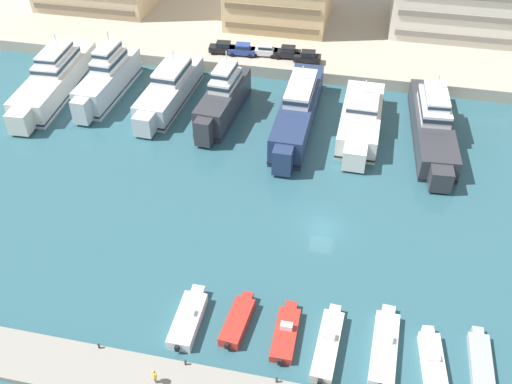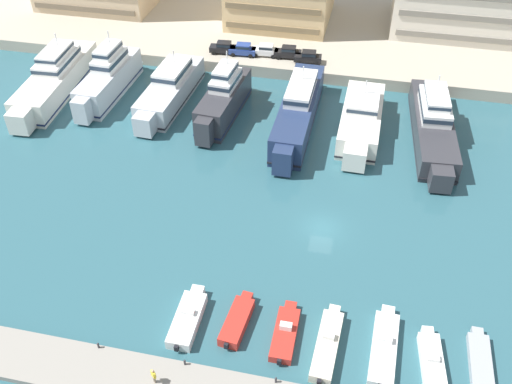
{
  "view_description": "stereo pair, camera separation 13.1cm",
  "coord_description": "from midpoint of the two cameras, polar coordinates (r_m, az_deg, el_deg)",
  "views": [
    {
      "loc": [
        2.3,
        -44.56,
        42.22
      ],
      "look_at": [
        -7.58,
        1.46,
        2.5
      ],
      "focal_mm": 40.0,
      "sensor_mm": 36.0,
      "label": 1
    },
    {
      "loc": [
        2.43,
        -44.53,
        42.22
      ],
      "look_at": [
        -7.58,
        1.46,
        2.5
      ],
      "focal_mm": 40.0,
      "sensor_mm": 36.0,
      "label": 2
    }
  ],
  "objects": [
    {
      "name": "motorboat_red_mid_left",
      "position": [
        51.68,
        2.93,
        -13.87
      ],
      "size": [
        1.99,
        6.6,
        1.39
      ],
      "color": "red",
      "rests_on": "ground"
    },
    {
      "name": "car_black_far_left",
      "position": [
        90.57,
        -3.38,
        14.26
      ],
      "size": [
        4.23,
        2.2,
        1.8
      ],
      "color": "black",
      "rests_on": "quay_promenade"
    },
    {
      "name": "yacht_silver_left",
      "position": [
        84.91,
        -14.66,
        10.96
      ],
      "size": [
        4.29,
        17.41,
        8.65
      ],
      "color": "silver",
      "rests_on": "ground"
    },
    {
      "name": "motorboat_white_center_right",
      "position": [
        51.92,
        17.2,
        -16.18
      ],
      "size": [
        2.49,
        7.45,
        1.22
      ],
      "color": "white",
      "rests_on": "ground"
    },
    {
      "name": "yacht_ivory_far_left",
      "position": [
        87.8,
        -19.54,
        10.66
      ],
      "size": [
        6.05,
        22.82,
        7.71
      ],
      "color": "silver",
      "rests_on": "ground"
    },
    {
      "name": "motorboat_white_center",
      "position": [
        52.0,
        12.67,
        -14.82
      ],
      "size": [
        2.43,
        8.56,
        1.33
      ],
      "color": "white",
      "rests_on": "ground"
    },
    {
      "name": "ground_plane",
      "position": [
        61.42,
        6.59,
        -3.6
      ],
      "size": [
        400.0,
        400.0,
        0.0
      ],
      "primitive_type": "plane",
      "color": "#2D5B66"
    },
    {
      "name": "yacht_charcoal_center_left",
      "position": [
        77.35,
        -3.38,
        9.24
      ],
      "size": [
        4.76,
        16.17,
        8.6
      ],
      "color": "#333338",
      "rests_on": "ground"
    },
    {
      "name": "yacht_navy_center",
      "position": [
        75.53,
        4.14,
        8.09
      ],
      "size": [
        4.33,
        22.76,
        7.21
      ],
      "color": "navy",
      "rests_on": "ground"
    },
    {
      "name": "bollard_west",
      "position": [
        52.05,
        -15.52,
        -14.58
      ],
      "size": [
        0.2,
        0.2,
        0.61
      ],
      "color": "#2D2D33",
      "rests_on": "pier_dock"
    },
    {
      "name": "bollard_east_mid",
      "position": [
        48.53,
        1.99,
        -18.25
      ],
      "size": [
        0.2,
        0.2,
        0.61
      ],
      "color": "#2D2D33",
      "rests_on": "pier_dock"
    },
    {
      "name": "car_black_center",
      "position": [
        87.99,
        5.14,
        13.35
      ],
      "size": [
        4.22,
        2.17,
        1.8
      ],
      "color": "black",
      "rests_on": "quay_promenade"
    },
    {
      "name": "bollard_west_mid",
      "position": [
        49.72,
        -7.16,
        -16.53
      ],
      "size": [
        0.2,
        0.2,
        0.61
      ],
      "color": "#2D2D33",
      "rests_on": "pier_dock"
    },
    {
      "name": "yacht_charcoal_mid_right",
      "position": [
        76.48,
        17.22,
        6.55
      ],
      "size": [
        5.91,
        22.53,
        7.53
      ],
      "color": "#333338",
      "rests_on": "ground"
    },
    {
      "name": "yacht_silver_mid_left",
      "position": [
        81.66,
        -8.7,
        10.12
      ],
      "size": [
        5.3,
        19.03,
        6.61
      ],
      "color": "silver",
      "rests_on": "ground"
    },
    {
      "name": "motorboat_grey_mid_right",
      "position": [
        53.3,
        21.51,
        -15.8
      ],
      "size": [
        1.84,
        7.46,
        0.81
      ],
      "color": "#9EA3A8",
      "rests_on": "ground"
    },
    {
      "name": "motorboat_cream_center_left",
      "position": [
        51.18,
        7.12,
        -14.86
      ],
      "size": [
        2.23,
        8.12,
        1.53
      ],
      "color": "beige",
      "rests_on": "ground"
    },
    {
      "name": "motorboat_red_left",
      "position": [
        52.31,
        -1.9,
        -12.74
      ],
      "size": [
        2.28,
        6.22,
        1.04
      ],
      "color": "red",
      "rests_on": "ground"
    },
    {
      "name": "car_white_mid_left",
      "position": [
        89.65,
        0.85,
        14.04
      ],
      "size": [
        4.19,
        2.11,
        1.8
      ],
      "color": "white",
      "rests_on": "quay_promenade"
    },
    {
      "name": "car_blue_left",
      "position": [
        89.85,
        -1.43,
        14.09
      ],
      "size": [
        4.19,
        2.12,
        1.8
      ],
      "color": "#28428E",
      "rests_on": "quay_promenade"
    },
    {
      "name": "car_black_center_left",
      "position": [
        89.15,
        3.13,
        13.83
      ],
      "size": [
        4.19,
        2.1,
        1.8
      ],
      "color": "black",
      "rests_on": "quay_promenade"
    },
    {
      "name": "pedestrian_near_edge",
      "position": [
        48.64,
        -10.22,
        -17.6
      ],
      "size": [
        0.53,
        0.45,
        1.65
      ],
      "color": "#7A6B56",
      "rests_on": "pier_dock"
    },
    {
      "name": "yacht_ivory_center_right",
      "position": [
        75.73,
        10.38,
        7.17
      ],
      "size": [
        5.24,
        18.15,
        6.17
      ],
      "color": "silver",
      "rests_on": "ground"
    },
    {
      "name": "motorboat_white_far_left",
      "position": [
        52.76,
        -6.86,
        -12.45
      ],
      "size": [
        2.23,
        7.06,
        1.45
      ],
      "color": "white",
      "rests_on": "ground"
    }
  ]
}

